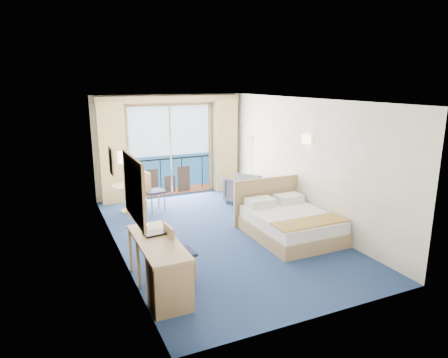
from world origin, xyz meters
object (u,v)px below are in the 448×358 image
(desk_chair, at_px, (176,249))
(table_chair_a, at_px, (152,189))
(floor_lamp, at_px, (247,151))
(armchair, at_px, (242,189))
(table_chair_b, at_px, (134,195))
(desk, at_px, (167,275))
(round_table, at_px, (128,191))
(bed, at_px, (289,223))
(nightstand, at_px, (274,201))

(desk_chair, relative_size, table_chair_a, 0.96)
(floor_lamp, bearing_deg, armchair, -126.92)
(desk_chair, xyz_separation_m, table_chair_b, (0.05, 3.33, -0.02))
(table_chair_a, bearing_deg, desk, 158.44)
(round_table, bearing_deg, desk_chair, -90.27)
(table_chair_a, bearing_deg, bed, -152.53)
(round_table, xyz_separation_m, table_chair_b, (0.03, -0.40, 0.01))
(table_chair_a, xyz_separation_m, table_chair_b, (-0.48, -0.24, -0.04))
(armchair, distance_m, desk_chair, 4.33)
(bed, xyz_separation_m, table_chair_a, (-2.09, 2.74, 0.26))
(bed, height_order, floor_lamp, floor_lamp)
(desk, height_order, table_chair_a, table_chair_a)
(table_chair_a, distance_m, table_chair_b, 0.54)
(armchair, distance_m, table_chair_a, 2.31)
(table_chair_b, bearing_deg, desk, -91.81)
(desk_chair, height_order, round_table, desk_chair)
(nightstand, bearing_deg, floor_lamp, 85.87)
(bed, distance_m, table_chair_b, 3.60)
(floor_lamp, distance_m, desk_chair, 5.12)
(desk_chair, bearing_deg, table_chair_a, -11.64)
(bed, distance_m, nightstand, 1.51)
(floor_lamp, distance_m, table_chair_b, 3.33)
(bed, relative_size, round_table, 2.62)
(table_chair_a, bearing_deg, table_chair_b, 106.59)
(bed, bearing_deg, table_chair_a, 127.37)
(desk_chair, bearing_deg, bed, -75.65)
(bed, relative_size, desk_chair, 2.06)
(bed, xyz_separation_m, armchair, (0.19, 2.46, 0.06))
(table_chair_b, bearing_deg, floor_lamp, 13.46)
(table_chair_a, bearing_deg, floor_lamp, -93.34)
(floor_lamp, xyz_separation_m, table_chair_b, (-3.21, -0.55, -0.71))
(desk_chair, xyz_separation_m, table_chair_a, (0.53, 3.57, 0.02))
(armchair, relative_size, desk_chair, 0.82)
(nightstand, bearing_deg, desk_chair, -144.49)
(table_chair_b, bearing_deg, bed, -40.49)
(nightstand, relative_size, floor_lamp, 0.36)
(nightstand, height_order, table_chair_a, table_chair_a)
(desk, bearing_deg, desk_chair, 61.22)
(desk_chair, bearing_deg, nightstand, -57.62)
(round_table, xyz_separation_m, table_chair_a, (0.52, -0.16, 0.05))
(bed, bearing_deg, table_chair_b, 135.84)
(table_chair_a, height_order, table_chair_b, table_chair_a)
(armchair, height_order, floor_lamp, floor_lamp)
(floor_lamp, xyz_separation_m, round_table, (-3.24, -0.15, -0.72))
(desk, bearing_deg, floor_lamp, 51.27)
(nightstand, height_order, round_table, round_table)
(desk_chair, bearing_deg, armchair, -43.72)
(floor_lamp, relative_size, desk, 0.97)
(armchair, height_order, desk, desk)
(bed, xyz_separation_m, table_chair_b, (-2.57, 2.50, 0.22))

